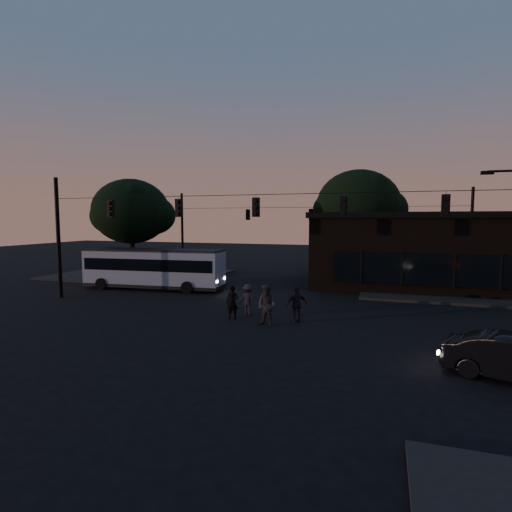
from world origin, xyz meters
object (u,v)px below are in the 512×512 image
(bus, at_px, (154,267))
(pedestrian_b, at_px, (267,305))
(pedestrian_a, at_px, (232,302))
(pedestrian_c, at_px, (297,304))
(building, at_px, (421,249))
(pedestrian_d, at_px, (248,299))

(bus, height_order, pedestrian_b, bus)
(pedestrian_a, distance_m, pedestrian_c, 3.18)
(pedestrian_c, bearing_deg, pedestrian_b, 8.69)
(building, distance_m, pedestrian_a, 16.92)
(pedestrian_b, distance_m, pedestrian_d, 2.33)
(building, relative_size, bus, 1.51)
(bus, bearing_deg, building, 17.83)
(pedestrian_d, bearing_deg, pedestrian_c, 164.39)
(bus, distance_m, pedestrian_c, 13.04)
(pedestrian_d, bearing_deg, bus, -31.88)
(pedestrian_c, height_order, pedestrian_d, pedestrian_c)
(pedestrian_b, distance_m, pedestrian_c, 1.61)
(bus, relative_size, pedestrian_a, 6.12)
(pedestrian_a, bearing_deg, bus, 141.07)
(pedestrian_a, height_order, pedestrian_d, pedestrian_a)
(building, height_order, pedestrian_a, building)
(building, relative_size, pedestrian_a, 9.23)
(building, xyz_separation_m, bus, (-18.08, -7.45, -1.12))
(bus, height_order, pedestrian_d, bus)
(bus, distance_m, pedestrian_b, 12.54)
(pedestrian_c, xyz_separation_m, pedestrian_d, (-2.73, 0.69, -0.07))
(pedestrian_c, bearing_deg, bus, -59.93)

